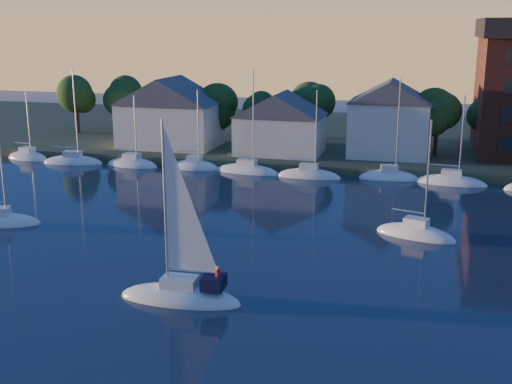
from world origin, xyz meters
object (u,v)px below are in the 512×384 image
(clubhouse_centre, at_px, (280,122))
(drifting_sailboat_right, at_px, (415,235))
(hero_sailboat, at_px, (182,293))
(clubhouse_east, at_px, (390,117))
(clubhouse_west, at_px, (170,111))

(clubhouse_centre, height_order, drifting_sailboat_right, drifting_sailboat_right)
(clubhouse_centre, height_order, hero_sailboat, hero_sailboat)
(clubhouse_east, bearing_deg, drifting_sailboat_right, -81.91)
(clubhouse_centre, distance_m, hero_sailboat, 46.02)
(clubhouse_centre, relative_size, hero_sailboat, 0.88)
(clubhouse_east, xyz_separation_m, hero_sailboat, (-10.26, -47.64, -5.44))
(clubhouse_centre, relative_size, clubhouse_east, 1.10)
(clubhouse_west, relative_size, clubhouse_centre, 1.18)
(clubhouse_west, xyz_separation_m, drifting_sailboat_right, (34.29, -29.16, -5.84))
(clubhouse_centre, distance_m, drifting_sailboat_right, 33.95)
(clubhouse_west, distance_m, clubhouse_east, 30.02)
(clubhouse_east, distance_m, drifting_sailboat_right, 31.03)
(clubhouse_west, relative_size, hero_sailboat, 1.04)
(drifting_sailboat_right, bearing_deg, clubhouse_west, 157.05)
(hero_sailboat, xyz_separation_m, drifting_sailboat_right, (14.55, 17.49, -0.46))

